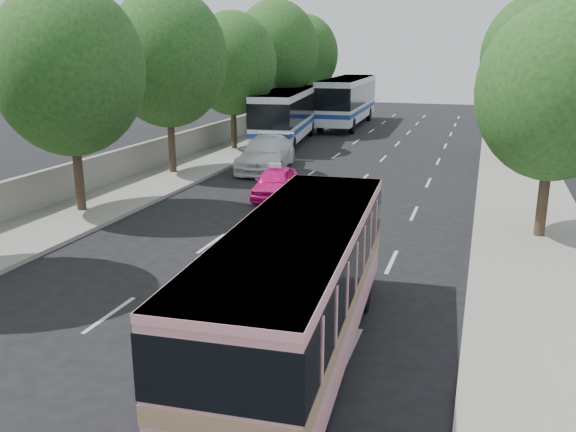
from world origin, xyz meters
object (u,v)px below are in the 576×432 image
at_px(white_pickup, 266,154).
at_px(tour_coach_rear, 347,97).
at_px(tour_coach_front, 287,112).
at_px(pink_taxi, 275,182).
at_px(pink_bus, 298,277).

xyz_separation_m(white_pickup, tour_coach_rear, (0.00, 19.99, 1.50)).
bearing_deg(tour_coach_front, white_pickup, -86.24).
height_order(pink_taxi, tour_coach_front, tour_coach_front).
bearing_deg(pink_taxi, pink_bus, -75.53).
relative_size(pink_bus, pink_taxi, 2.46).
xyz_separation_m(pink_bus, pink_taxi, (-5.20, 13.62, -1.21)).
bearing_deg(white_pickup, tour_coach_front, 93.30).
xyz_separation_m(pink_taxi, tour_coach_front, (-4.30, 14.92, 1.51)).
bearing_deg(pink_taxi, tour_coach_front, 99.65).
height_order(pink_bus, tour_coach_front, tour_coach_front).
xyz_separation_m(pink_taxi, tour_coach_rear, (-2.50, 25.75, 1.71)).
distance_m(pink_taxi, white_pickup, 6.28).
bearing_deg(tour_coach_rear, tour_coach_front, -101.72).
bearing_deg(pink_bus, tour_coach_front, 104.76).
xyz_separation_m(pink_taxi, white_pickup, (-2.50, 5.76, 0.21)).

